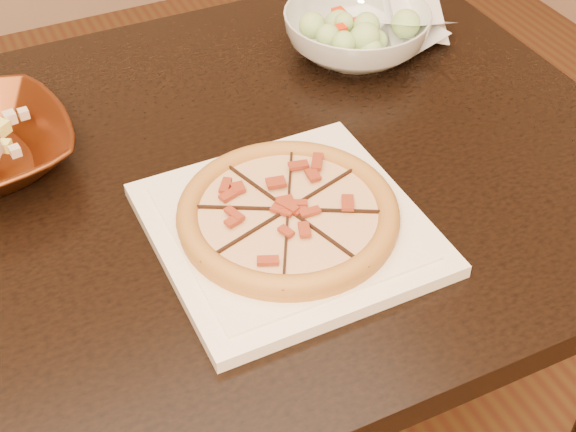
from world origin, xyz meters
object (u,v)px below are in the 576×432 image
at_px(dining_table, 161,246).
at_px(plate, 288,228).
at_px(pizza, 288,214).
at_px(salad_bowl, 356,33).

height_order(dining_table, plate, plate).
relative_size(dining_table, plate, 4.26).
xyz_separation_m(plate, pizza, (-0.00, -0.00, 0.02)).
relative_size(pizza, salad_bowl, 1.15).
distance_m(dining_table, salad_bowl, 0.47).
distance_m(plate, salad_bowl, 0.44).
bearing_deg(salad_bowl, plate, -130.09).
bearing_deg(salad_bowl, pizza, -130.10).
bearing_deg(plate, pizza, -170.98).
relative_size(plate, pizza, 1.18).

